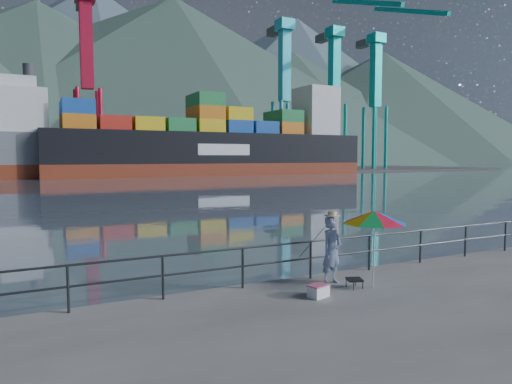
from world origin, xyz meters
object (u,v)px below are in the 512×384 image
fisherman (332,250)px  container_ship (222,143)px  cooler_bag (318,291)px  beach_umbrella (375,217)px

fisherman → container_ship: bearing=54.7°
cooler_bag → container_ship: 77.68m
fisherman → cooler_bag: bearing=-154.6°
cooler_bag → container_ship: bearing=53.7°
fisherman → beach_umbrella: (0.69, -0.80, 0.90)m
fisherman → cooler_bag: fisherman is taller
beach_umbrella → cooler_bag: 2.31m
fisherman → container_ship: 76.54m
beach_umbrella → fisherman: bearing=130.7°
fisherman → beach_umbrella: 1.39m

